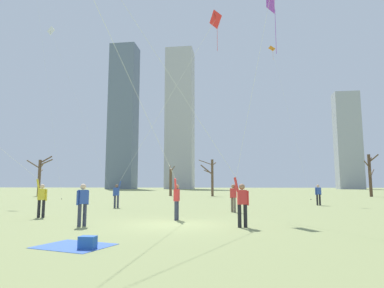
{
  "coord_description": "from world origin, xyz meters",
  "views": [
    {
      "loc": [
        2.6,
        -13.19,
        1.57
      ],
      "look_at": [
        0.0,
        6.0,
        4.02
      ],
      "focal_mm": 30.53,
      "sensor_mm": 36.0,
      "label": 1
    }
  ],
  "objects_px": {
    "bare_tree_leftmost": "(171,180)",
    "distant_kite_low_near_trees_orange": "(277,70)",
    "distant_kite_drifting_left_white": "(55,42)",
    "bystander_strolling_midfield": "(83,202)",
    "kite_flyer_foreground_right_blue": "(168,84)",
    "kite_flyer_foreground_left_pink": "(155,150)",
    "bare_tree_far_right_edge": "(370,173)",
    "bare_tree_rightmost": "(40,174)",
    "kite_flyer_midfield_right_purple": "(242,149)",
    "picnic_spot": "(82,244)",
    "bystander_watching_nearby": "(318,194)",
    "kite_flyer_midfield_left_red": "(133,166)",
    "bare_tree_right_of_center": "(212,176)"
  },
  "relations": [
    {
      "from": "kite_flyer_midfield_right_purple",
      "to": "bystander_watching_nearby",
      "type": "distance_m",
      "value": 10.85
    },
    {
      "from": "kite_flyer_foreground_left_pink",
      "to": "kite_flyer_midfield_left_red",
      "type": "bearing_deg",
      "value": 113.13
    },
    {
      "from": "distant_kite_drifting_left_white",
      "to": "kite_flyer_midfield_right_purple",
      "type": "bearing_deg",
      "value": -31.33
    },
    {
      "from": "distant_kite_drifting_left_white",
      "to": "bystander_strolling_midfield",
      "type": "bearing_deg",
      "value": -55.06
    },
    {
      "from": "distant_kite_drifting_left_white",
      "to": "distant_kite_low_near_trees_orange",
      "type": "bearing_deg",
      "value": 12.1
    },
    {
      "from": "picnic_spot",
      "to": "bare_tree_right_of_center",
      "type": "relative_size",
      "value": 0.4
    },
    {
      "from": "bystander_watching_nearby",
      "to": "bare_tree_rightmost",
      "type": "xyz_separation_m",
      "value": [
        -34.95,
        17.68,
        2.23
      ]
    },
    {
      "from": "kite_flyer_midfield_right_purple",
      "to": "bare_tree_far_right_edge",
      "type": "distance_m",
      "value": 34.64
    },
    {
      "from": "bare_tree_rightmost",
      "to": "picnic_spot",
      "type": "bearing_deg",
      "value": -55.97
    },
    {
      "from": "bare_tree_far_right_edge",
      "to": "bystander_strolling_midfield",
      "type": "bearing_deg",
      "value": -124.03
    },
    {
      "from": "bystander_strolling_midfield",
      "to": "bare_tree_far_right_edge",
      "type": "bearing_deg",
      "value": 55.97
    },
    {
      "from": "kite_flyer_foreground_right_blue",
      "to": "bare_tree_far_right_edge",
      "type": "height_order",
      "value": "kite_flyer_foreground_right_blue"
    },
    {
      "from": "bare_tree_leftmost",
      "to": "bare_tree_far_right_edge",
      "type": "height_order",
      "value": "bare_tree_far_right_edge"
    },
    {
      "from": "bare_tree_far_right_edge",
      "to": "distant_kite_drifting_left_white",
      "type": "bearing_deg",
      "value": -153.12
    },
    {
      "from": "kite_flyer_foreground_left_pink",
      "to": "bare_tree_far_right_edge",
      "type": "relative_size",
      "value": 1.81
    },
    {
      "from": "bystander_strolling_midfield",
      "to": "bare_tree_rightmost",
      "type": "distance_m",
      "value": 39.7
    },
    {
      "from": "bare_tree_right_of_center",
      "to": "distant_kite_low_near_trees_orange",
      "type": "bearing_deg",
      "value": -57.68
    },
    {
      "from": "distant_kite_drifting_left_white",
      "to": "bystander_watching_nearby",
      "type": "bearing_deg",
      "value": -6.02
    },
    {
      "from": "distant_kite_drifting_left_white",
      "to": "kite_flyer_midfield_left_red",
      "type": "bearing_deg",
      "value": -35.04
    },
    {
      "from": "kite_flyer_foreground_right_blue",
      "to": "bystander_strolling_midfield",
      "type": "distance_m",
      "value": 5.62
    },
    {
      "from": "kite_flyer_midfield_right_purple",
      "to": "bare_tree_right_of_center",
      "type": "relative_size",
      "value": 2.17
    },
    {
      "from": "bare_tree_leftmost",
      "to": "distant_kite_low_near_trees_orange",
      "type": "bearing_deg",
      "value": -43.83
    },
    {
      "from": "bystander_watching_nearby",
      "to": "picnic_spot",
      "type": "xyz_separation_m",
      "value": [
        -10.25,
        -18.89,
        -0.81
      ]
    },
    {
      "from": "bare_tree_rightmost",
      "to": "bare_tree_far_right_edge",
      "type": "relative_size",
      "value": 1.02
    },
    {
      "from": "bystander_strolling_midfield",
      "to": "picnic_spot",
      "type": "distance_m",
      "value": 4.6
    },
    {
      "from": "bare_tree_far_right_edge",
      "to": "bare_tree_right_of_center",
      "type": "relative_size",
      "value": 1.1
    },
    {
      "from": "kite_flyer_foreground_right_blue",
      "to": "bare_tree_rightmost",
      "type": "height_order",
      "value": "kite_flyer_foreground_right_blue"
    },
    {
      "from": "kite_flyer_foreground_right_blue",
      "to": "bystander_strolling_midfield",
      "type": "height_order",
      "value": "kite_flyer_foreground_right_blue"
    },
    {
      "from": "kite_flyer_midfield_right_purple",
      "to": "kite_flyer_foreground_left_pink",
      "type": "bearing_deg",
      "value": -122.85
    },
    {
      "from": "bystander_strolling_midfield",
      "to": "bystander_watching_nearby",
      "type": "bearing_deg",
      "value": 50.42
    },
    {
      "from": "kite_flyer_foreground_left_pink",
      "to": "kite_flyer_foreground_right_blue",
      "type": "xyz_separation_m",
      "value": [
        0.82,
        -1.47,
        2.24
      ]
    },
    {
      "from": "kite_flyer_midfield_right_purple",
      "to": "distant_kite_low_near_trees_orange",
      "type": "relative_size",
      "value": 0.7
    },
    {
      "from": "bare_tree_rightmost",
      "to": "kite_flyer_midfield_right_purple",
      "type": "bearing_deg",
      "value": -42.28
    },
    {
      "from": "bare_tree_right_of_center",
      "to": "kite_flyer_midfield_right_purple",
      "type": "bearing_deg",
      "value": -82.34
    },
    {
      "from": "distant_kite_drifting_left_white",
      "to": "bare_tree_right_of_center",
      "type": "height_order",
      "value": "distant_kite_drifting_left_white"
    },
    {
      "from": "kite_flyer_foreground_right_blue",
      "to": "bare_tree_far_right_edge",
      "type": "bearing_deg",
      "value": 60.54
    },
    {
      "from": "distant_kite_low_near_trees_orange",
      "to": "distant_kite_drifting_left_white",
      "type": "height_order",
      "value": "distant_kite_drifting_left_white"
    },
    {
      "from": "kite_flyer_midfield_right_purple",
      "to": "distant_kite_drifting_left_white",
      "type": "height_order",
      "value": "distant_kite_drifting_left_white"
    },
    {
      "from": "kite_flyer_midfield_right_purple",
      "to": "bare_tree_leftmost",
      "type": "xyz_separation_m",
      "value": [
        -10.05,
        29.71,
        -1.26
      ]
    },
    {
      "from": "bystander_strolling_midfield",
      "to": "distant_kite_drifting_left_white",
      "type": "xyz_separation_m",
      "value": [
        -12.16,
        17.4,
        15.12
      ]
    },
    {
      "from": "distant_kite_low_near_trees_orange",
      "to": "bystander_strolling_midfield",
      "type": "bearing_deg",
      "value": -115.12
    },
    {
      "from": "kite_flyer_midfield_left_red",
      "to": "kite_flyer_foreground_left_pink",
      "type": "height_order",
      "value": "kite_flyer_midfield_left_red"
    },
    {
      "from": "distant_kite_low_near_trees_orange",
      "to": "bystander_watching_nearby",
      "type": "bearing_deg",
      "value": -76.17
    },
    {
      "from": "bare_tree_leftmost",
      "to": "kite_flyer_midfield_right_purple",
      "type": "bearing_deg",
      "value": -71.32
    },
    {
      "from": "bystander_watching_nearby",
      "to": "distant_kite_low_near_trees_orange",
      "type": "xyz_separation_m",
      "value": [
        -1.83,
        7.42,
        12.86
      ]
    },
    {
      "from": "kite_flyer_midfield_right_purple",
      "to": "kite_flyer_foreground_left_pink",
      "type": "relative_size",
      "value": 1.09
    },
    {
      "from": "kite_flyer_midfield_left_red",
      "to": "bystander_watching_nearby",
      "type": "relative_size",
      "value": 7.91
    },
    {
      "from": "kite_flyer_foreground_left_pink",
      "to": "picnic_spot",
      "type": "xyz_separation_m",
      "value": [
        -0.67,
        -4.72,
        -2.9
      ]
    },
    {
      "from": "kite_flyer_midfield_right_purple",
      "to": "bystander_watching_nearby",
      "type": "bearing_deg",
      "value": 55.16
    },
    {
      "from": "bare_tree_far_right_edge",
      "to": "bare_tree_right_of_center",
      "type": "bearing_deg",
      "value": -177.76
    }
  ]
}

